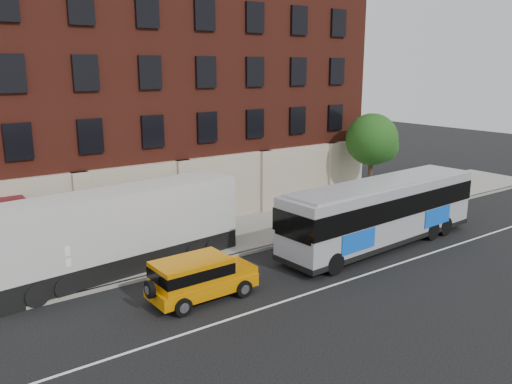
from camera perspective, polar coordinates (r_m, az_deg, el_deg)
ground at (r=22.50m, az=6.81°, el=-11.36°), size 120.00×120.00×0.00m
sidewalk at (r=29.23m, az=-5.19°, el=-5.19°), size 60.00×6.00×0.15m
kerb at (r=26.83m, az=-1.90°, el=-6.88°), size 60.00×0.25×0.15m
lane_line at (r=22.83m, az=5.95°, el=-10.94°), size 60.00×0.12×0.01m
building at (r=34.80m, az=-12.23°, el=10.20°), size 30.00×12.10×15.00m
sign_pole at (r=23.18m, az=-20.03°, el=-7.47°), size 0.30×0.20×2.50m
street_tree at (r=37.09m, az=12.65°, el=5.44°), size 3.60×3.60×6.20m
city_bus at (r=28.60m, az=13.61°, el=-1.97°), size 13.18×3.55×3.57m
yellow_suv at (r=21.83m, az=-6.41°, el=-9.16°), size 4.77×2.15×1.82m
shipping_container at (r=25.14m, az=-14.54°, el=-4.23°), size 12.01×3.62×3.94m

